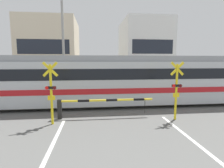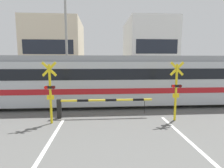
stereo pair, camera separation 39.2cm
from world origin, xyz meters
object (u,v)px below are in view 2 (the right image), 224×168
object	(u,v)px
crossing_signal_right	(176,89)
pedestrian	(107,81)
crossing_barrier_near	(88,104)
commuter_train	(79,79)
crossing_signal_left	(50,90)
crossing_barrier_far	(124,87)

from	to	relation	value
crossing_signal_right	pedestrian	bearing A→B (deg)	108.01
crossing_barrier_near	commuter_train	bearing A→B (deg)	105.55
commuter_train	crossing_barrier_near	bearing A→B (deg)	-74.45
crossing_signal_right	pedestrian	world-z (taller)	crossing_signal_right
crossing_signal_right	crossing_barrier_near	bearing A→B (deg)	170.12
crossing_signal_right	crossing_signal_left	bearing A→B (deg)	180.00
crossing_barrier_near	crossing_signal_right	distance (m)	4.42
crossing_barrier_far	pedestrian	size ratio (longest dim) A/B	3.00
crossing_barrier_near	pedestrian	size ratio (longest dim) A/B	3.00
crossing_signal_right	pedestrian	xyz separation A→B (m)	(-2.96, 9.12, -0.65)
commuter_train	crossing_barrier_far	xyz separation A→B (m)	(3.33, 2.75, -1.00)
commuter_train	crossing_barrier_far	distance (m)	4.43
crossing_barrier_near	crossing_signal_right	size ratio (longest dim) A/B	1.70
commuter_train	crossing_signal_left	distance (m)	3.52
commuter_train	crossing_barrier_near	distance (m)	2.92
crossing_signal_left	pedestrian	world-z (taller)	crossing_signal_left
commuter_train	crossing_signal_right	world-z (taller)	commuter_train
crossing_barrier_far	crossing_signal_right	world-z (taller)	crossing_signal_right
crossing_barrier_near	crossing_signal_left	distance (m)	2.03
crossing_signal_left	crossing_barrier_far	bearing A→B (deg)	55.17
crossing_barrier_near	crossing_signal_left	xyz separation A→B (m)	(-1.69, -0.74, 0.85)
crossing_barrier_near	crossing_signal_right	bearing A→B (deg)	-9.88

